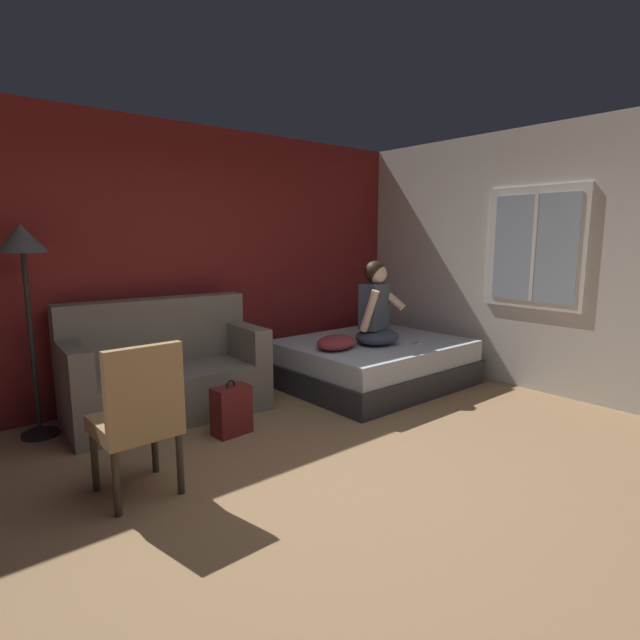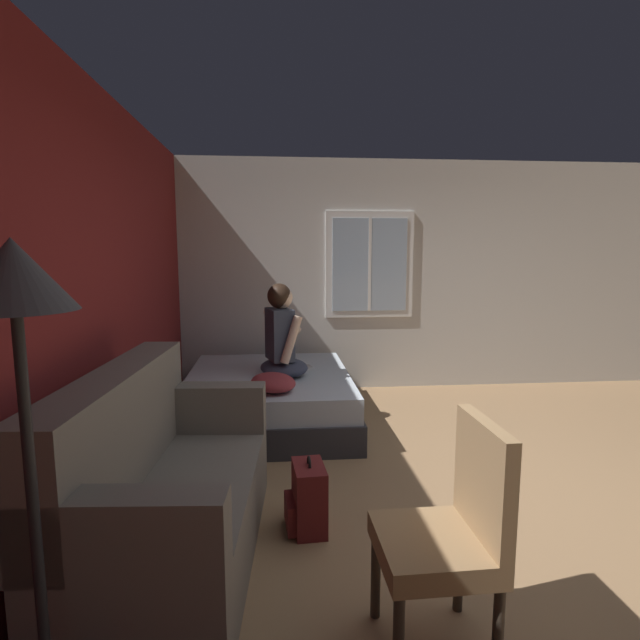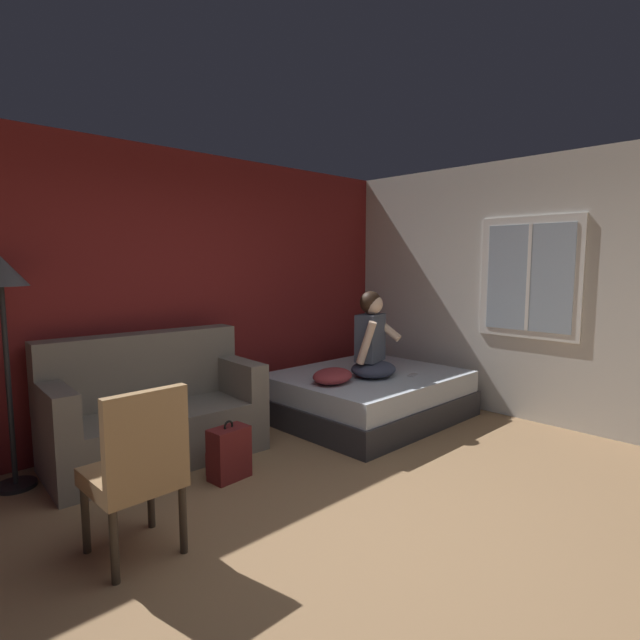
{
  "view_description": "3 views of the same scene",
  "coord_description": "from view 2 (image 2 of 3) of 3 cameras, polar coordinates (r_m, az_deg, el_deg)",
  "views": [
    {
      "loc": [
        -2.06,
        -2.12,
        1.6
      ],
      "look_at": [
        1.08,
        1.62,
        0.78
      ],
      "focal_mm": 28.0,
      "sensor_mm": 36.0,
      "label": 1
    },
    {
      "loc": [
        -2.9,
        1.51,
        1.66
      ],
      "look_at": [
        0.65,
        1.19,
        1.16
      ],
      "focal_mm": 28.0,
      "sensor_mm": 36.0,
      "label": 2
    },
    {
      "loc": [
        -2.15,
        -1.78,
        1.65
      ],
      "look_at": [
        1.24,
        1.73,
        1.08
      ],
      "focal_mm": 28.0,
      "sensor_mm": 36.0,
      "label": 3
    }
  ],
  "objects": [
    {
      "name": "throw_pillow",
      "position": [
        4.27,
        -5.37,
        -7.1
      ],
      "size": [
        0.58,
        0.51,
        0.14
      ],
      "primitive_type": "ellipsoid",
      "rotation": [
        0.0,
        0.0,
        0.36
      ],
      "color": "#993338",
      "rests_on": "bed"
    },
    {
      "name": "bed",
      "position": [
        4.91,
        -5.86,
        -8.87
      ],
      "size": [
        1.89,
        1.58,
        0.48
      ],
      "color": "#2D2D33",
      "rests_on": "ground"
    },
    {
      "name": "backpack",
      "position": [
        3.15,
        -1.45,
        -19.74
      ],
      "size": [
        0.31,
        0.25,
        0.46
      ],
      "color": "maroon",
      "rests_on": "ground"
    },
    {
      "name": "side_chair",
      "position": [
        2.28,
        14.74,
        -21.97
      ],
      "size": [
        0.47,
        0.47,
        0.98
      ],
      "color": "#382D23",
      "rests_on": "ground"
    },
    {
      "name": "person_seated",
      "position": [
        4.68,
        -4.37,
        -2.16
      ],
      "size": [
        0.62,
        0.56,
        0.88
      ],
      "color": "#383D51",
      "rests_on": "bed"
    },
    {
      "name": "ground_plane",
      "position": [
        3.67,
        21.11,
        -19.49
      ],
      "size": [
        40.0,
        40.0,
        0.0
      ],
      "primitive_type": "plane",
      "color": "#93704C"
    },
    {
      "name": "wall_side_with_window",
      "position": [
        6.1,
        9.15,
        5.02
      ],
      "size": [
        0.19,
        6.61,
        2.7
      ],
      "color": "silver",
      "rests_on": "ground"
    },
    {
      "name": "floor_lamp",
      "position": [
        1.77,
        -31.27,
        -0.74
      ],
      "size": [
        0.36,
        0.36,
        1.7
      ],
      "color": "black",
      "rests_on": "ground"
    },
    {
      "name": "wall_back_accent",
      "position": [
        3.14,
        -27.12,
        1.45
      ],
      "size": [
        10.86,
        0.16,
        2.7
      ],
      "primitive_type": "cube",
      "color": "maroon",
      "rests_on": "ground"
    },
    {
      "name": "cell_phone",
      "position": [
        5.09,
        -1.39,
        -5.33
      ],
      "size": [
        0.16,
        0.1,
        0.01
      ],
      "primitive_type": "cube",
      "rotation": [
        0.0,
        0.0,
        1.84
      ],
      "color": "#B7B7BC",
      "rests_on": "bed"
    },
    {
      "name": "couch",
      "position": [
        2.93,
        -17.56,
        -18.03
      ],
      "size": [
        1.75,
        0.94,
        1.04
      ],
      "color": "slate",
      "rests_on": "ground"
    }
  ]
}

